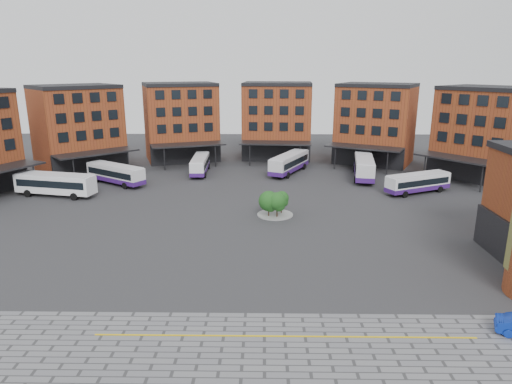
{
  "coord_description": "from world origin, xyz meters",
  "views": [
    {
      "loc": [
        0.45,
        -41.23,
        17.84
      ],
      "look_at": [
        -0.29,
        8.22,
        4.0
      ],
      "focal_mm": 32.0,
      "sensor_mm": 36.0,
      "label": 1
    }
  ],
  "objects_px": {
    "bus_d": "(289,163)",
    "bus_e": "(364,166)",
    "bus_b": "(116,174)",
    "bus_f": "(418,183)",
    "bus_a": "(55,183)",
    "bus_c": "(200,164)",
    "tree_island": "(274,202)"
  },
  "relations": [
    {
      "from": "bus_a",
      "to": "bus_d",
      "type": "distance_m",
      "value": 36.61
    },
    {
      "from": "tree_island",
      "to": "bus_c",
      "type": "distance_m",
      "value": 25.8
    },
    {
      "from": "bus_d",
      "to": "bus_e",
      "type": "distance_m",
      "value": 12.37
    },
    {
      "from": "bus_f",
      "to": "tree_island",
      "type": "bearing_deg",
      "value": -87.54
    },
    {
      "from": "bus_d",
      "to": "bus_f",
      "type": "height_order",
      "value": "bus_d"
    },
    {
      "from": "bus_c",
      "to": "bus_e",
      "type": "height_order",
      "value": "bus_e"
    },
    {
      "from": "tree_island",
      "to": "bus_f",
      "type": "bearing_deg",
      "value": 27.53
    },
    {
      "from": "bus_a",
      "to": "bus_f",
      "type": "relative_size",
      "value": 1.15
    },
    {
      "from": "tree_island",
      "to": "bus_f",
      "type": "relative_size",
      "value": 0.43
    },
    {
      "from": "tree_island",
      "to": "bus_e",
      "type": "distance_m",
      "value": 25.0
    },
    {
      "from": "bus_b",
      "to": "bus_e",
      "type": "relative_size",
      "value": 0.82
    },
    {
      "from": "tree_island",
      "to": "bus_f",
      "type": "height_order",
      "value": "tree_island"
    },
    {
      "from": "bus_a",
      "to": "bus_c",
      "type": "relative_size",
      "value": 1.14
    },
    {
      "from": "tree_island",
      "to": "bus_b",
      "type": "bearing_deg",
      "value": 147.57
    },
    {
      "from": "tree_island",
      "to": "bus_b",
      "type": "relative_size",
      "value": 0.42
    },
    {
      "from": "bus_d",
      "to": "bus_f",
      "type": "distance_m",
      "value": 21.62
    },
    {
      "from": "bus_b",
      "to": "bus_c",
      "type": "relative_size",
      "value": 1.02
    },
    {
      "from": "bus_b",
      "to": "bus_f",
      "type": "bearing_deg",
      "value": -61.93
    },
    {
      "from": "bus_c",
      "to": "bus_d",
      "type": "bearing_deg",
      "value": 0.18
    },
    {
      "from": "bus_a",
      "to": "bus_c",
      "type": "height_order",
      "value": "bus_a"
    },
    {
      "from": "bus_c",
      "to": "bus_f",
      "type": "distance_m",
      "value": 35.01
    },
    {
      "from": "tree_island",
      "to": "bus_d",
      "type": "relative_size",
      "value": 0.38
    },
    {
      "from": "bus_a",
      "to": "bus_e",
      "type": "height_order",
      "value": "bus_e"
    },
    {
      "from": "bus_a",
      "to": "bus_e",
      "type": "distance_m",
      "value": 46.89
    },
    {
      "from": "tree_island",
      "to": "bus_b",
      "type": "height_order",
      "value": "tree_island"
    },
    {
      "from": "bus_a",
      "to": "bus_f",
      "type": "xyz_separation_m",
      "value": [
        51.27,
        2.38,
        -0.36
      ]
    },
    {
      "from": "bus_d",
      "to": "bus_e",
      "type": "height_order",
      "value": "bus_e"
    },
    {
      "from": "bus_e",
      "to": "bus_f",
      "type": "xyz_separation_m",
      "value": [
        5.81,
        -9.11,
        -0.34
      ]
    },
    {
      "from": "tree_island",
      "to": "bus_e",
      "type": "bearing_deg",
      "value": 53.04
    },
    {
      "from": "bus_c",
      "to": "bus_d",
      "type": "relative_size",
      "value": 0.88
    },
    {
      "from": "bus_a",
      "to": "bus_e",
      "type": "relative_size",
      "value": 0.92
    },
    {
      "from": "bus_b",
      "to": "bus_e",
      "type": "distance_m",
      "value": 39.43
    }
  ]
}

